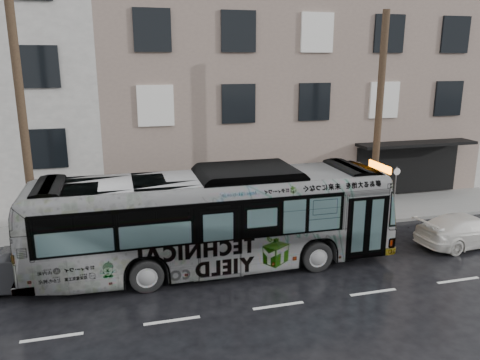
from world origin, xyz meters
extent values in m
plane|color=black|center=(0.00, 0.00, 0.00)|extent=(120.00, 120.00, 0.00)
cube|color=gray|center=(0.00, 4.90, 0.07)|extent=(90.00, 3.60, 0.15)
cube|color=gray|center=(5.00, 12.70, 5.50)|extent=(20.00, 12.00, 11.00)
cylinder|color=#443422|center=(6.50, 3.30, 4.65)|extent=(0.30, 0.30, 9.00)
cylinder|color=#443422|center=(-7.50, 3.30, 4.65)|extent=(0.30, 0.30, 9.00)
cylinder|color=slate|center=(7.60, 3.30, 1.35)|extent=(0.06, 0.06, 2.40)
imported|color=#B2B2B2|center=(-1.28, 0.74, 1.78)|extent=(12.77, 3.03, 3.55)
imported|color=silver|center=(8.85, 0.10, 0.62)|extent=(4.42, 2.11, 1.24)
imported|color=black|center=(-7.63, 0.64, 0.64)|extent=(3.94, 1.58, 1.27)
camera|label=1|loc=(-4.42, -14.43, 7.21)|focal=35.00mm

